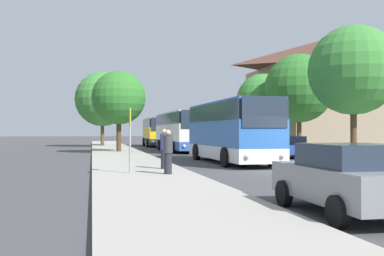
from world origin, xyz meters
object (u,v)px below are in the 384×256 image
(pedestrian_waiting_near, at_px, (168,152))
(tree_left_far, at_px, (119,98))
(bus_front, at_px, (230,131))
(tree_right_near, at_px, (263,100))
(bus_middle, at_px, (180,131))
(tree_left_near, at_px, (102,99))
(parked_car_right_far, at_px, (215,141))
(pedestrian_waiting_far, at_px, (164,149))
(bus_stop_sign, at_px, (130,133))
(tree_right_mid, at_px, (299,88))
(bus_rear, at_px, (156,132))
(parked_car_right_near, at_px, (290,147))
(parked_car_left_curb, at_px, (349,178))
(tree_right_far, at_px, (353,70))

(pedestrian_waiting_near, distance_m, tree_left_far, 20.56)
(bus_front, height_order, tree_left_far, tree_left_far)
(tree_left_far, bearing_deg, tree_right_near, 10.63)
(bus_middle, bearing_deg, tree_left_near, 115.13)
(parked_car_right_far, bearing_deg, pedestrian_waiting_far, 68.11)
(bus_stop_sign, height_order, tree_right_near, tree_right_near)
(tree_right_mid, bearing_deg, bus_stop_sign, -132.04)
(bus_rear, distance_m, tree_right_near, 15.88)
(bus_middle, xyz_separation_m, parked_car_right_near, (5.35, -11.47, -1.10))
(bus_rear, bearing_deg, bus_stop_sign, -97.63)
(bus_front, bearing_deg, tree_right_mid, 47.59)
(tree_left_far, bearing_deg, bus_rear, 71.33)
(parked_car_left_curb, bearing_deg, tree_right_mid, 67.32)
(tree_left_near, bearing_deg, pedestrian_waiting_far, -86.74)
(bus_middle, bearing_deg, tree_left_far, -158.27)
(bus_middle, bearing_deg, bus_rear, 90.23)
(pedestrian_waiting_near, bearing_deg, parked_car_right_far, -127.61)
(parked_car_left_curb, bearing_deg, tree_left_near, 96.72)
(bus_front, relative_size, tree_right_far, 1.22)
(pedestrian_waiting_near, relative_size, tree_right_far, 0.20)
(tree_right_near, bearing_deg, parked_car_right_far, 109.27)
(bus_front, relative_size, parked_car_left_curb, 2.50)
(parked_car_left_curb, xyz_separation_m, parked_car_right_near, (7.70, 19.44, -0.03))
(bus_stop_sign, xyz_separation_m, tree_left_far, (0.70, 19.57, 2.82))
(bus_middle, height_order, parked_car_right_near, bus_middle)
(bus_middle, bearing_deg, parked_car_left_curb, -95.12)
(tree_right_near, bearing_deg, tree_right_far, -88.20)
(bus_front, height_order, pedestrian_waiting_far, bus_front)
(bus_stop_sign, xyz_separation_m, tree_right_near, (14.32, 22.12, 2.98))
(parked_car_left_curb, relative_size, tree_right_mid, 0.50)
(tree_right_mid, bearing_deg, bus_front, -131.58)
(bus_middle, height_order, tree_right_far, tree_right_far)
(bus_middle, distance_m, bus_rear, 13.48)
(tree_left_near, distance_m, tree_right_near, 19.71)
(bus_middle, height_order, pedestrian_waiting_far, bus_middle)
(bus_rear, height_order, tree_right_far, tree_right_far)
(bus_front, distance_m, tree_left_far, 14.22)
(pedestrian_waiting_far, bearing_deg, bus_middle, -100.73)
(tree_right_mid, bearing_deg, bus_rear, 118.25)
(parked_car_right_near, xyz_separation_m, tree_right_near, (2.70, 11.71, 3.95))
(parked_car_right_near, bearing_deg, bus_stop_sign, 44.83)
(bus_stop_sign, bearing_deg, tree_left_far, 87.95)
(parked_car_right_near, height_order, parked_car_right_far, parked_car_right_near)
(bus_front, height_order, tree_right_far, tree_right_far)
(tree_right_near, bearing_deg, bus_stop_sign, -122.92)
(tree_right_near, relative_size, tree_right_mid, 0.86)
(pedestrian_waiting_far, height_order, tree_left_near, tree_left_near)
(bus_middle, xyz_separation_m, parked_car_left_curb, (-2.35, -30.90, -1.06))
(tree_left_far, distance_m, tree_right_mid, 15.17)
(tree_right_mid, height_order, tree_right_far, tree_right_far)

